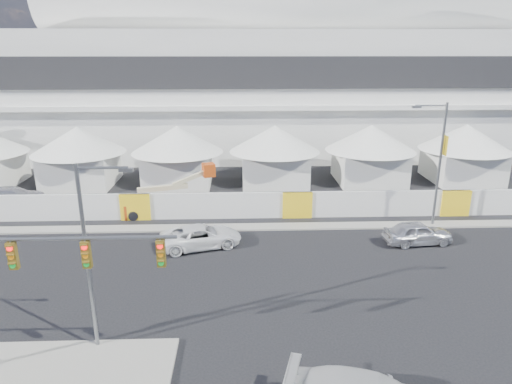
{
  "coord_description": "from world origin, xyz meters",
  "views": [
    {
      "loc": [
        1.73,
        -17.59,
        12.21
      ],
      "look_at": [
        2.75,
        10.0,
        3.46
      ],
      "focal_mm": 32.0,
      "sensor_mm": 36.0,
      "label": 1
    }
  ],
  "objects_px": {
    "lot_car_c": "(13,196)",
    "streetlight_median": "(91,246)",
    "sedan_silver": "(418,233)",
    "streetlight_curb": "(438,156)",
    "traffic_mast": "(7,288)",
    "boom_lift": "(157,202)",
    "pickup_curb": "(201,236)"
  },
  "relations": [
    {
      "from": "lot_car_c",
      "to": "streetlight_median",
      "type": "relative_size",
      "value": 0.64
    },
    {
      "from": "sedan_silver",
      "to": "streetlight_curb",
      "type": "distance_m",
      "value": 5.74
    },
    {
      "from": "lot_car_c",
      "to": "traffic_mast",
      "type": "relative_size",
      "value": 0.58
    },
    {
      "from": "streetlight_median",
      "to": "boom_lift",
      "type": "xyz_separation_m",
      "value": [
        -0.42,
        16.3,
        -3.73
      ]
    },
    {
      "from": "traffic_mast",
      "to": "streetlight_median",
      "type": "height_order",
      "value": "streetlight_median"
    },
    {
      "from": "sedan_silver",
      "to": "boom_lift",
      "type": "relative_size",
      "value": 0.6
    },
    {
      "from": "pickup_curb",
      "to": "boom_lift",
      "type": "relative_size",
      "value": 0.7
    },
    {
      "from": "traffic_mast",
      "to": "streetlight_median",
      "type": "bearing_deg",
      "value": 28.13
    },
    {
      "from": "sedan_silver",
      "to": "lot_car_c",
      "type": "height_order",
      "value": "sedan_silver"
    },
    {
      "from": "lot_car_c",
      "to": "traffic_mast",
      "type": "height_order",
      "value": "traffic_mast"
    },
    {
      "from": "sedan_silver",
      "to": "pickup_curb",
      "type": "height_order",
      "value": "sedan_silver"
    },
    {
      "from": "sedan_silver",
      "to": "streetlight_median",
      "type": "relative_size",
      "value": 0.55
    },
    {
      "from": "traffic_mast",
      "to": "streetlight_median",
      "type": "distance_m",
      "value": 3.26
    },
    {
      "from": "sedan_silver",
      "to": "streetlight_median",
      "type": "height_order",
      "value": "streetlight_median"
    },
    {
      "from": "streetlight_curb",
      "to": "boom_lift",
      "type": "bearing_deg",
      "value": 171.46
    },
    {
      "from": "streetlight_curb",
      "to": "lot_car_c",
      "type": "bearing_deg",
      "value": 169.82
    },
    {
      "from": "sedan_silver",
      "to": "traffic_mast",
      "type": "distance_m",
      "value": 23.51
    },
    {
      "from": "pickup_curb",
      "to": "lot_car_c",
      "type": "relative_size",
      "value": 1.02
    },
    {
      "from": "pickup_curb",
      "to": "boom_lift",
      "type": "xyz_separation_m",
      "value": [
        -3.84,
        6.08,
        0.26
      ]
    },
    {
      "from": "pickup_curb",
      "to": "lot_car_c",
      "type": "distance_m",
      "value": 18.23
    },
    {
      "from": "boom_lift",
      "to": "streetlight_curb",
      "type": "bearing_deg",
      "value": -25.76
    },
    {
      "from": "pickup_curb",
      "to": "sedan_silver",
      "type": "bearing_deg",
      "value": -106.16
    },
    {
      "from": "lot_car_c",
      "to": "boom_lift",
      "type": "bearing_deg",
      "value": -112.51
    },
    {
      "from": "lot_car_c",
      "to": "boom_lift",
      "type": "height_order",
      "value": "boom_lift"
    },
    {
      "from": "traffic_mast",
      "to": "lot_car_c",
      "type": "bearing_deg",
      "value": 115.48
    },
    {
      "from": "lot_car_c",
      "to": "streetlight_curb",
      "type": "height_order",
      "value": "streetlight_curb"
    },
    {
      "from": "pickup_curb",
      "to": "streetlight_median",
      "type": "xyz_separation_m",
      "value": [
        -3.41,
        -10.22,
        3.99
      ]
    },
    {
      "from": "traffic_mast",
      "to": "streetlight_curb",
      "type": "distance_m",
      "value": 26.78
    },
    {
      "from": "sedan_silver",
      "to": "traffic_mast",
      "type": "height_order",
      "value": "traffic_mast"
    },
    {
      "from": "streetlight_median",
      "to": "streetlight_curb",
      "type": "height_order",
      "value": "streetlight_curb"
    },
    {
      "from": "sedan_silver",
      "to": "boom_lift",
      "type": "height_order",
      "value": "boom_lift"
    },
    {
      "from": "lot_car_c",
      "to": "boom_lift",
      "type": "distance_m",
      "value": 12.42
    }
  ]
}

